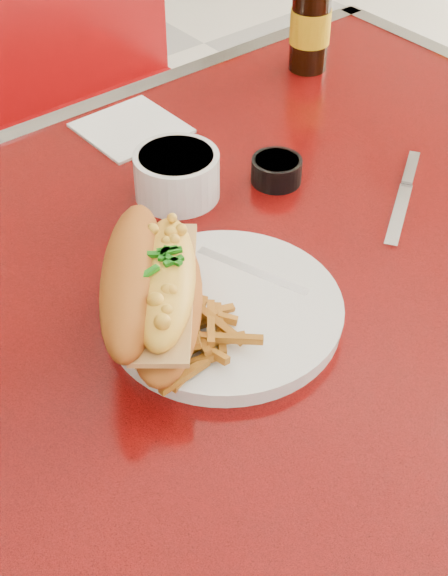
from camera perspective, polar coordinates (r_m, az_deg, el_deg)
diner_table at (r=0.97m, az=0.09°, el=-6.13°), size 1.23×0.83×0.77m
dinner_plate at (r=0.80m, az=0.00°, el=-1.62°), size 0.31×0.31×0.02m
mac_hoagie at (r=0.76m, az=-5.07°, el=0.05°), size 0.22×0.23×0.10m
fries_pile at (r=0.75m, az=-2.41°, el=-3.08°), size 0.11×0.10×0.03m
fork at (r=0.84m, az=0.95°, el=1.61°), size 0.07×0.16×0.00m
gravy_ramekin at (r=0.96m, az=-3.38°, el=8.11°), size 0.13×0.13×0.06m
sauce_cup_right at (r=0.99m, az=3.76°, el=8.42°), size 0.06×0.06×0.03m
beer_bottle at (r=1.23m, az=6.23°, el=18.96°), size 0.08×0.08×0.23m
knife at (r=1.01m, az=12.78°, el=6.90°), size 0.17×0.12×0.01m
paper_napkin at (r=1.11m, az=-6.62°, el=11.23°), size 0.13×0.13×0.00m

